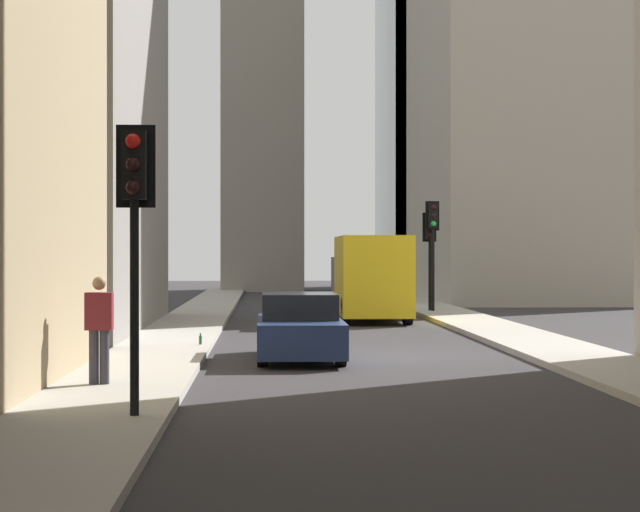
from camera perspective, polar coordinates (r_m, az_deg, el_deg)
The scene contains 11 objects.
ground_plane at distance 23.98m, azimuth 2.24°, elevation -5.30°, with size 135.00×135.00×0.00m, color #302D30.
sidewalk_right at distance 24.00m, azimuth -8.56°, elevation -5.13°, with size 90.00×2.20×0.14m, color #A8A399.
sidewalk_left at distance 24.78m, azimuth 12.71°, elevation -4.96°, with size 90.00×2.20×0.14m, color #A8A399.
building_left_far at distance 57.37m, azimuth 10.18°, elevation 10.36°, with size 19.43×10.50×24.90m.
delivery_truck at distance 36.97m, azimuth 2.62°, elevation -1.13°, with size 6.46×2.25×2.84m.
sedan_navy at distance 23.29m, azimuth -1.08°, elevation -3.82°, with size 4.30×1.78×1.42m.
traffic_light_foreground at distance 14.52m, azimuth -9.68°, elevation 2.85°, with size 0.43×0.52×3.84m.
traffic_light_midblock at distance 40.76m, azimuth 5.93°, elevation 1.36°, with size 0.43×0.52×4.09m.
traffic_light_far_junction at distance 41.10m, azimuth 5.77°, elevation 0.92°, with size 0.43×0.52×3.68m.
pedestrian at distance 18.15m, azimuth -11.47°, elevation -3.57°, with size 0.26×0.44×1.75m.
discarded_bottle at distance 25.74m, azimuth -6.27°, elevation -4.37°, with size 0.07×0.07×0.27m.
Camera 1 is at (-23.78, 2.11, 2.27)m, focal length 61.25 mm.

